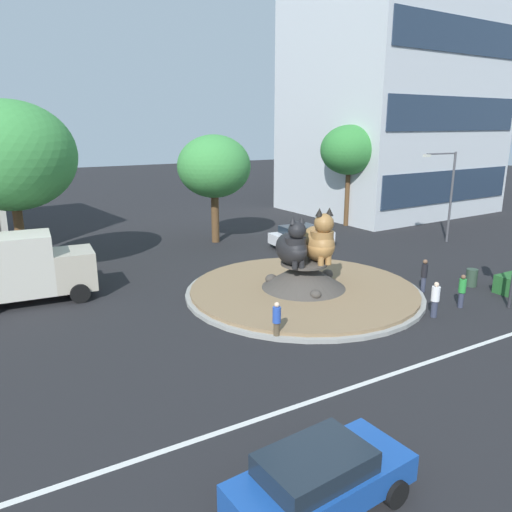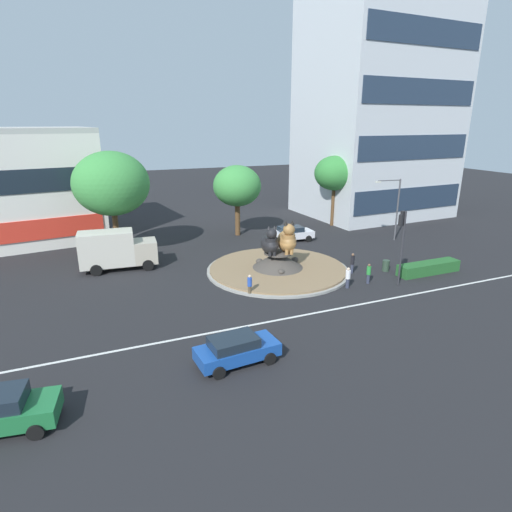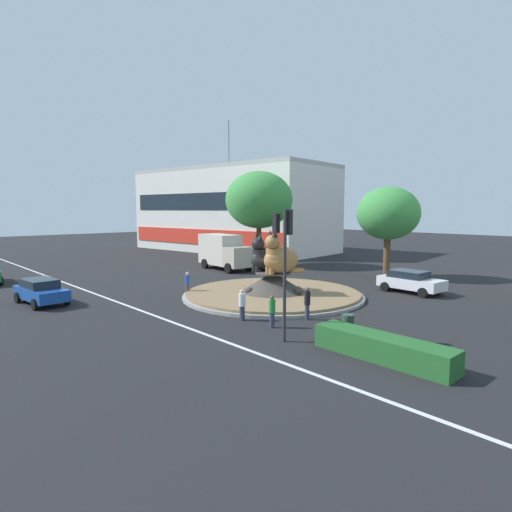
% 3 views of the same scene
% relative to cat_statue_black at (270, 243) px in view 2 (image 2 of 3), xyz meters
% --- Properties ---
extents(ground_plane, '(160.00, 160.00, 0.00)m').
position_rel_cat_statue_black_xyz_m(ground_plane, '(0.75, 0.09, -2.49)').
color(ground_plane, black).
extents(lane_centreline, '(112.00, 0.20, 0.01)m').
position_rel_cat_statue_black_xyz_m(lane_centreline, '(0.75, -7.98, -2.48)').
color(lane_centreline, silver).
rests_on(lane_centreline, ground).
extents(roundabout_island, '(11.52, 11.52, 1.60)m').
position_rel_cat_statue_black_xyz_m(roundabout_island, '(0.75, 0.09, -2.04)').
color(roundabout_island, gray).
rests_on(roundabout_island, ground).
extents(cat_statue_black, '(1.76, 2.42, 2.41)m').
position_rel_cat_statue_black_xyz_m(cat_statue_black, '(0.00, 0.00, 0.00)').
color(cat_statue_black, black).
rests_on(cat_statue_black, roundabout_island).
extents(cat_statue_tabby, '(2.22, 2.83, 2.70)m').
position_rel_cat_statue_black_xyz_m(cat_statue_tabby, '(1.48, -0.07, 0.10)').
color(cat_statue_tabby, '#9E703D').
rests_on(cat_statue_tabby, roundabout_island).
extents(traffic_light_mast, '(0.71, 0.61, 5.57)m').
position_rel_cat_statue_black_xyz_m(traffic_light_mast, '(7.64, -6.06, 1.57)').
color(traffic_light_mast, '#2D2D33').
rests_on(traffic_light_mast, ground).
extents(office_tower, '(17.62, 14.52, 35.41)m').
position_rel_cat_statue_black_xyz_m(office_tower, '(21.86, 16.20, 15.22)').
color(office_tower, silver).
rests_on(office_tower, ground).
extents(clipped_hedge_strip, '(5.48, 1.20, 0.90)m').
position_rel_cat_statue_black_xyz_m(clipped_hedge_strip, '(11.69, -5.01, -2.04)').
color(clipped_hedge_strip, '#235B28').
rests_on(clipped_hedge_strip, ground).
extents(broadleaf_tree_behind_island, '(4.98, 4.98, 7.39)m').
position_rel_cat_statue_black_xyz_m(broadleaf_tree_behind_island, '(1.70, 12.12, 2.75)').
color(broadleaf_tree_behind_island, brown).
rests_on(broadleaf_tree_behind_island, ground).
extents(second_tree_near_tower, '(4.56, 4.56, 8.01)m').
position_rel_cat_statue_black_xyz_m(second_tree_near_tower, '(13.40, 12.01, 3.56)').
color(second_tree_near_tower, brown).
rests_on(second_tree_near_tower, ground).
extents(third_tree_left, '(6.54, 6.54, 9.28)m').
position_rel_cat_statue_black_xyz_m(third_tree_left, '(-10.84, 9.59, 4.00)').
color(third_tree_left, brown).
rests_on(third_tree_left, ground).
extents(streetlight_arm, '(2.78, 0.48, 6.24)m').
position_rel_cat_statue_black_xyz_m(streetlight_arm, '(15.52, 4.07, 1.28)').
color(streetlight_arm, '#4C4C51').
rests_on(streetlight_arm, ground).
extents(pedestrian_white_shirt, '(0.36, 0.36, 1.58)m').
position_rel_cat_statue_black_xyz_m(pedestrian_white_shirt, '(3.89, -5.19, -1.66)').
color(pedestrian_white_shirt, '#33384C').
rests_on(pedestrian_white_shirt, ground).
extents(pedestrian_blue_shirt, '(0.32, 0.32, 1.54)m').
position_rel_cat_statue_black_xyz_m(pedestrian_blue_shirt, '(-3.23, -3.76, -1.67)').
color(pedestrian_blue_shirt, brown).
rests_on(pedestrian_blue_shirt, ground).
extents(pedestrian_green_shirt, '(0.32, 0.32, 1.55)m').
position_rel_cat_statue_black_xyz_m(pedestrian_green_shirt, '(5.85, -5.01, -1.66)').
color(pedestrian_green_shirt, '#33384C').
rests_on(pedestrian_green_shirt, ground).
extents(pedestrian_black_shirt, '(0.30, 0.30, 1.68)m').
position_rel_cat_statue_black_xyz_m(pedestrian_black_shirt, '(6.02, -2.68, -1.58)').
color(pedestrian_black_shirt, '#33384C').
rests_on(pedestrian_black_shirt, ground).
extents(sedan_on_far_lane, '(4.29, 2.23, 1.47)m').
position_rel_cat_statue_black_xyz_m(sedan_on_far_lane, '(-7.02, -11.52, -1.71)').
color(sedan_on_far_lane, '#19479E').
rests_on(sedan_on_far_lane, ground).
extents(hatchback_near_shophouse, '(4.28, 2.27, 1.48)m').
position_rel_cat_statue_black_xyz_m(hatchback_near_shophouse, '(6.03, 7.85, -1.70)').
color(hatchback_near_shophouse, silver).
rests_on(hatchback_near_shophouse, ground).
extents(delivery_box_truck, '(6.20, 2.91, 3.23)m').
position_rel_cat_statue_black_xyz_m(delivery_box_truck, '(-11.29, 5.55, -0.79)').
color(delivery_box_truck, '#B7AD99').
rests_on(delivery_box_truck, ground).
extents(litter_bin, '(0.56, 0.56, 0.90)m').
position_rel_cat_statue_black_xyz_m(litter_bin, '(8.90, -3.25, -2.04)').
color(litter_bin, '#2D4233').
rests_on(litter_bin, ground).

